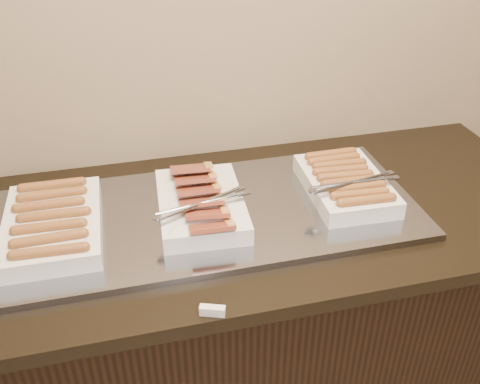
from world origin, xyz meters
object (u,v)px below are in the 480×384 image
(dish_center, at_px, (201,204))
(counter, at_px, (211,332))
(dish_left, at_px, (53,224))
(warming_tray, at_px, (200,216))
(dish_right, at_px, (346,183))

(dish_center, bearing_deg, counter, 20.53)
(dish_left, height_order, dish_center, dish_center)
(counter, distance_m, warming_tray, 0.46)
(dish_left, bearing_deg, dish_center, 0.05)
(dish_center, xyz_separation_m, dish_right, (0.42, -0.00, 0.00))
(counter, distance_m, dish_left, 0.64)
(dish_right, bearing_deg, dish_left, -178.36)
(warming_tray, relative_size, dish_center, 3.34)
(counter, bearing_deg, warming_tray, 180.00)
(dish_left, relative_size, dish_right, 1.11)
(dish_left, distance_m, dish_center, 0.38)
(dish_center, bearing_deg, warming_tray, 133.66)
(counter, relative_size, dish_right, 6.29)
(counter, relative_size, dish_center, 5.73)
(warming_tray, bearing_deg, dish_center, -49.80)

